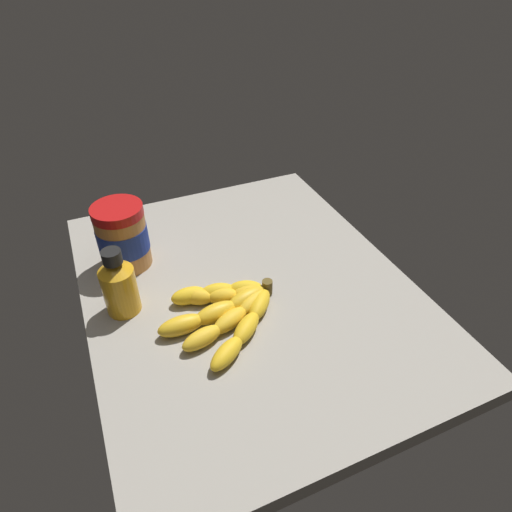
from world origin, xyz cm
name	(u,v)px	position (x,y,z in cm)	size (l,w,h in cm)	color
ground_plane	(248,292)	(0.00, 0.00, -1.77)	(77.12, 61.42, 3.54)	gray
banana_bunch	(226,310)	(-6.15, 6.74, 1.61)	(20.93, 22.91, 3.42)	yellow
peanut_butter_jar	(123,237)	(16.53, 20.20, 6.77)	(10.12, 10.12, 13.72)	#B27238
honey_bottle	(119,285)	(3.07, 23.36, 5.93)	(6.19, 6.19, 13.42)	gold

